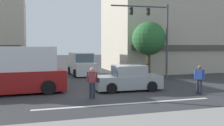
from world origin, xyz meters
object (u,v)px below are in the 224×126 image
sedan_parked_curbside (128,79)px  van_crossing_leftbound (81,64)px  utility_pole_far_right (158,29)px  pedestrian_mid_crossing (199,78)px  street_tree (149,39)px  box_truck_crossing_rightbound (19,72)px  traffic_light_mast (156,29)px  pedestrian_far_side (93,81)px

sedan_parked_curbside → van_crossing_leftbound: van_crossing_leftbound is taller
utility_pole_far_right → pedestrian_mid_crossing: size_ratio=5.08×
street_tree → box_truck_crossing_rightbound: bearing=-157.4°
street_tree → van_crossing_leftbound: bearing=140.6°
box_truck_crossing_rightbound → van_crossing_leftbound: size_ratio=1.22×
traffic_light_mast → van_crossing_leftbound: 7.89m
box_truck_crossing_rightbound → pedestrian_far_side: box_truck_crossing_rightbound is taller
traffic_light_mast → sedan_parked_curbside: (-4.08, -4.35, -3.46)m
box_truck_crossing_rightbound → van_crossing_leftbound: (5.20, 8.38, -0.25)m
box_truck_crossing_rightbound → utility_pole_far_right: bearing=30.0°
sedan_parked_curbside → pedestrian_mid_crossing: (3.51, -2.37, 0.24)m
street_tree → sedan_parked_curbside: street_tree is taller
utility_pole_far_right → sedan_parked_curbside: (-6.16, -8.12, -3.68)m
pedestrian_far_side → van_crossing_leftbound: bearing=82.6°
traffic_light_mast → van_crossing_leftbound: size_ratio=1.33×
van_crossing_leftbound → pedestrian_far_side: 11.10m
sedan_parked_curbside → pedestrian_mid_crossing: size_ratio=2.49×
van_crossing_leftbound → box_truck_crossing_rightbound: bearing=-121.8°
box_truck_crossing_rightbound → pedestrian_mid_crossing: bearing=-17.9°
utility_pole_far_right → sedan_parked_curbside: utility_pole_far_right is taller
van_crossing_leftbound → pedestrian_mid_crossing: bearing=-67.7°
street_tree → pedestrian_mid_crossing: (-0.26, -7.47, -2.43)m
van_crossing_leftbound → pedestrian_mid_crossing: (4.76, -11.59, -0.06)m
street_tree → utility_pole_far_right: (2.39, 3.02, 1.01)m
utility_pole_far_right → traffic_light_mast: utility_pole_far_right is taller
sedan_parked_curbside → van_crossing_leftbound: size_ratio=0.89×
traffic_light_mast → pedestrian_mid_crossing: 7.48m
utility_pole_far_right → pedestrian_mid_crossing: (-2.65, -10.49, -3.44)m
sedan_parked_curbside → box_truck_crossing_rightbound: size_ratio=0.73×
utility_pole_far_right → traffic_light_mast: 4.31m
street_tree → pedestrian_far_side: (-6.45, -6.89, -2.43)m
utility_pole_far_right → sedan_parked_curbside: bearing=-127.2°
traffic_light_mast → sedan_parked_curbside: 6.90m
street_tree → van_crossing_leftbound: size_ratio=1.04×
box_truck_crossing_rightbound → pedestrian_mid_crossing: (9.96, -3.21, -0.30)m
utility_pole_far_right → box_truck_crossing_rightbound: size_ratio=1.49×
traffic_light_mast → sedan_parked_curbside: size_ratio=1.49×
street_tree → box_truck_crossing_rightbound: street_tree is taller
sedan_parked_curbside → pedestrian_mid_crossing: bearing=-34.0°
utility_pole_far_right → pedestrian_mid_crossing: 11.35m
street_tree → utility_pole_far_right: 3.98m
van_crossing_leftbound → traffic_light_mast: bearing=-42.4°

